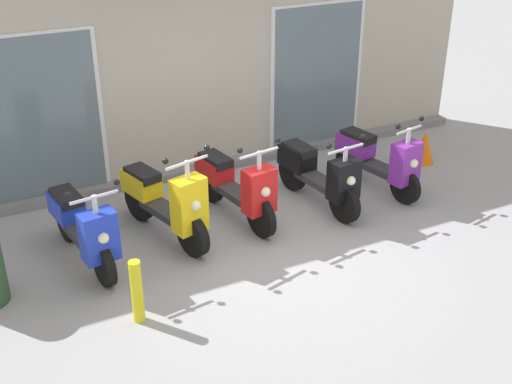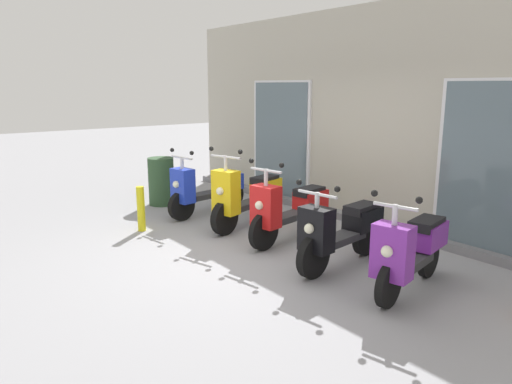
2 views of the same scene
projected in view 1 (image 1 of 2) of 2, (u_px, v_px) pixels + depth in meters
The scene contains 9 objects.
ground_plane at pixel (270, 248), 7.89m from camera, with size 40.00×40.00×0.00m, color #939399.
storefront_facade at pixel (186, 60), 9.19m from camera, with size 9.31×0.50×3.43m.
scooter_blue at pixel (82, 226), 7.44m from camera, with size 0.62×1.64×1.19m.
scooter_yellow at pixel (165, 202), 7.91m from camera, with size 0.77×1.64×1.31m.
scooter_red at pixel (235, 185), 8.35m from camera, with size 0.65×1.67×1.24m.
scooter_black at pixel (318, 174), 8.68m from camera, with size 0.61×1.63×1.13m.
scooter_purple at pixel (379, 158), 9.07m from camera, with size 0.64×1.51×1.18m.
traffic_cone at pixel (425, 147), 10.00m from camera, with size 0.32×0.32×0.52m, color orange.
curb_bollard at pixel (137, 292), 6.52m from camera, with size 0.12×0.12×0.70m, color yellow.
Camera 1 is at (-3.17, -5.93, 4.19)m, focal length 46.20 mm.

